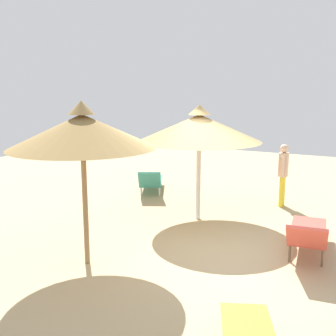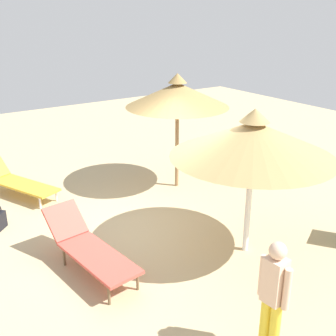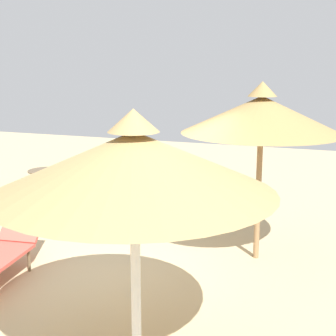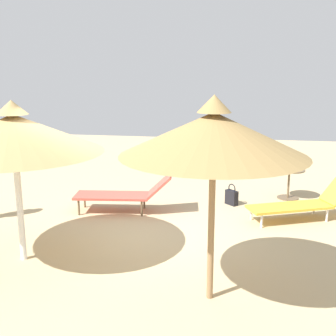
# 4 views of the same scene
# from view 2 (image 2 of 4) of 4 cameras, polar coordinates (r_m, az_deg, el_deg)

# --- Properties ---
(ground) EXTENTS (24.00, 24.00, 0.10)m
(ground) POSITION_cam_2_polar(r_m,az_deg,el_deg) (8.19, -1.12, -9.07)
(ground) COLOR tan
(parasol_umbrella_back) EXTENTS (2.74, 2.74, 2.58)m
(parasol_umbrella_back) POSITION_cam_2_polar(r_m,az_deg,el_deg) (6.89, 11.63, 3.90)
(parasol_umbrella_back) COLOR white
(parasol_umbrella_back) RESTS_ON ground
(parasol_umbrella_center) EXTENTS (2.38, 2.38, 2.73)m
(parasol_umbrella_center) POSITION_cam_2_polar(r_m,az_deg,el_deg) (9.57, 1.29, 10.03)
(parasol_umbrella_center) COLOR olive
(parasol_umbrella_center) RESTS_ON ground
(lounge_chair_far_left) EXTENTS (2.22, 1.38, 0.86)m
(lounge_chair_far_left) POSITION_cam_2_polar(r_m,az_deg,el_deg) (10.20, -20.11, -1.55)
(lounge_chair_far_left) COLOR gold
(lounge_chair_far_left) RESTS_ON ground
(lounge_chair_near_right) EXTENTS (2.15, 0.87, 0.85)m
(lounge_chair_near_right) POSITION_cam_2_polar(r_m,az_deg,el_deg) (7.01, -10.86, -10.56)
(lounge_chair_near_right) COLOR #CC4C3F
(lounge_chair_near_right) RESTS_ON ground
(person_standing_far_right) EXTENTS (0.43, 0.24, 1.58)m
(person_standing_far_right) POSITION_cam_2_polar(r_m,az_deg,el_deg) (5.29, 14.25, -16.38)
(person_standing_far_right) COLOR yellow
(person_standing_far_right) RESTS_ON ground
(handbag) EXTENTS (0.31, 0.31, 0.50)m
(handbag) POSITION_cam_2_polar(r_m,az_deg,el_deg) (8.83, -22.12, -6.66)
(handbag) COLOR black
(handbag) RESTS_ON ground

